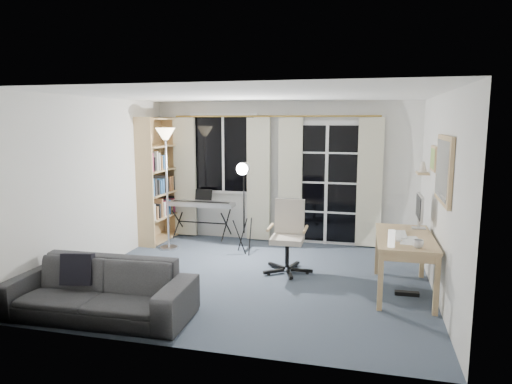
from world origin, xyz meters
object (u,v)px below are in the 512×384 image
(torchiere_lamp, at_px, (166,152))
(monitor, at_px, (420,208))
(keyboard_piano, at_px, (202,205))
(bookshelf, at_px, (156,183))
(desk, at_px, (405,243))
(mug, at_px, (418,243))
(studio_light, at_px, (243,179))
(sofa, at_px, (97,280))
(office_chair, at_px, (289,229))

(torchiere_lamp, height_order, monitor, torchiere_lamp)
(keyboard_piano, bearing_deg, bookshelf, -163.64)
(bookshelf, distance_m, desk, 4.31)
(torchiere_lamp, xyz_separation_m, monitor, (3.79, -0.64, -0.61))
(monitor, bearing_deg, desk, -114.20)
(bookshelf, relative_size, mug, 18.49)
(studio_light, height_order, sofa, studio_light)
(torchiere_lamp, bearing_deg, mug, -23.25)
(office_chair, xyz_separation_m, monitor, (1.70, -0.05, 0.38))
(bookshelf, xyz_separation_m, keyboard_piano, (0.76, 0.22, -0.38))
(torchiere_lamp, distance_m, monitor, 3.89)
(bookshelf, distance_m, keyboard_piano, 0.88)
(keyboard_piano, distance_m, office_chair, 2.15)
(bookshelf, relative_size, torchiere_lamp, 1.09)
(mug, bearing_deg, office_chair, 148.07)
(monitor, bearing_deg, studio_light, 165.44)
(office_chair, bearing_deg, torchiere_lamp, 162.87)
(keyboard_piano, bearing_deg, sofa, -89.24)
(mug, bearing_deg, keyboard_piano, 146.15)
(keyboard_piano, distance_m, mug, 4.04)
(sofa, bearing_deg, monitor, 27.99)
(mug, height_order, sofa, mug)
(monitor, bearing_deg, torchiere_lamp, 169.88)
(studio_light, distance_m, sofa, 2.84)
(office_chair, height_order, mug, office_chair)
(desk, bearing_deg, office_chair, 161.03)
(studio_light, distance_m, desk, 2.62)
(desk, bearing_deg, bookshelf, 158.53)
(office_chair, relative_size, desk, 0.76)
(bookshelf, distance_m, mug, 4.59)
(office_chair, xyz_separation_m, sofa, (-1.72, -2.00, -0.19))
(desk, distance_m, mug, 0.53)
(bookshelf, bearing_deg, desk, -18.08)
(sofa, bearing_deg, torchiere_lamp, 96.34)
(keyboard_piano, bearing_deg, desk, -27.88)
(office_chair, bearing_deg, desk, -19.82)
(sofa, bearing_deg, studio_light, 68.85)
(monitor, xyz_separation_m, mug, (-0.10, -0.95, -0.21))
(keyboard_piano, height_order, sofa, keyboard_piano)
(mug, bearing_deg, torchiere_lamp, 156.75)
(mug, bearing_deg, bookshelf, 153.71)
(studio_light, bearing_deg, mug, -35.01)
(bookshelf, distance_m, studio_light, 1.76)
(office_chair, bearing_deg, studio_light, 143.24)
(torchiere_lamp, relative_size, keyboard_piano, 1.71)
(bookshelf, bearing_deg, office_chair, -19.55)
(torchiere_lamp, distance_m, desk, 3.87)
(torchiere_lamp, bearing_deg, bookshelf, 133.22)
(torchiere_lamp, height_order, keyboard_piano, torchiere_lamp)
(torchiere_lamp, bearing_deg, studio_light, -0.46)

